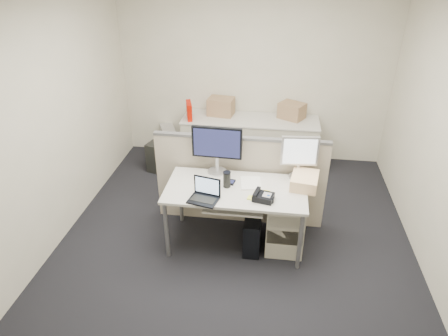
# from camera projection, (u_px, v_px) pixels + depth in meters

# --- Properties ---
(floor) EXTENTS (4.00, 4.50, 0.01)m
(floor) POSITION_uv_depth(u_px,v_px,m) (235.00, 242.00, 4.60)
(floor) COLOR black
(floor) RESTS_ON ground
(wall_back) EXTENTS (4.00, 0.02, 2.70)m
(wall_back) POSITION_uv_depth(u_px,v_px,m) (253.00, 72.00, 5.89)
(wall_back) COLOR #BAB6A0
(wall_back) RESTS_ON ground
(wall_front) EXTENTS (4.00, 0.02, 2.70)m
(wall_front) POSITION_uv_depth(u_px,v_px,m) (188.00, 320.00, 2.00)
(wall_front) COLOR #BAB6A0
(wall_front) RESTS_ON ground
(wall_left) EXTENTS (0.02, 4.50, 2.70)m
(wall_left) POSITION_uv_depth(u_px,v_px,m) (47.00, 124.00, 4.18)
(wall_left) COLOR #BAB6A0
(wall_left) RESTS_ON ground
(desk) EXTENTS (1.50, 0.75, 0.73)m
(desk) POSITION_uv_depth(u_px,v_px,m) (236.00, 193.00, 4.28)
(desk) COLOR #B9B6AD
(desk) RESTS_ON floor
(keyboard_tray) EXTENTS (0.62, 0.32, 0.02)m
(keyboard_tray) POSITION_uv_depth(u_px,v_px,m) (234.00, 206.00, 4.14)
(keyboard_tray) COLOR #B9B6AD
(keyboard_tray) RESTS_ON desk
(drawer_pedestal) EXTENTS (0.40, 0.55, 0.65)m
(drawer_pedestal) POSITION_uv_depth(u_px,v_px,m) (285.00, 220.00, 4.42)
(drawer_pedestal) COLOR #AFAD99
(drawer_pedestal) RESTS_ON floor
(cubicle_partition) EXTENTS (2.00, 0.06, 1.10)m
(cubicle_partition) POSITION_uv_depth(u_px,v_px,m) (240.00, 181.00, 4.72)
(cubicle_partition) COLOR tan
(cubicle_partition) RESTS_ON floor
(back_counter) EXTENTS (2.00, 0.60, 0.72)m
(back_counter) POSITION_uv_depth(u_px,v_px,m) (250.00, 142.00, 6.09)
(back_counter) COLOR #AFAD99
(back_counter) RESTS_ON floor
(monitor_main) EXTENTS (0.57, 0.24, 0.56)m
(monitor_main) POSITION_uv_depth(u_px,v_px,m) (217.00, 150.00, 4.41)
(monitor_main) COLOR black
(monitor_main) RESTS_ON desk
(monitor_small) EXTENTS (0.42, 0.24, 0.49)m
(monitor_small) POSITION_uv_depth(u_px,v_px,m) (299.00, 158.00, 4.32)
(monitor_small) COLOR #B7B7BC
(monitor_small) RESTS_ON desk
(laptop) EXTENTS (0.33, 0.28, 0.22)m
(laptop) POSITION_uv_depth(u_px,v_px,m) (203.00, 192.00, 3.99)
(laptop) COLOR black
(laptop) RESTS_ON desk
(trackball) EXTENTS (0.13, 0.13, 0.05)m
(trackball) POSITION_uv_depth(u_px,v_px,m) (268.00, 199.00, 4.02)
(trackball) COLOR black
(trackball) RESTS_ON desk
(desk_phone) EXTENTS (0.23, 0.20, 0.06)m
(desk_phone) POSITION_uv_depth(u_px,v_px,m) (263.00, 197.00, 4.04)
(desk_phone) COLOR black
(desk_phone) RESTS_ON desk
(paper_stack) EXTENTS (0.25, 0.31, 0.01)m
(paper_stack) POSITION_uv_depth(u_px,v_px,m) (251.00, 183.00, 4.33)
(paper_stack) COLOR silver
(paper_stack) RESTS_ON desk
(sticky_pad) EXTENTS (0.10, 0.10, 0.01)m
(sticky_pad) POSITION_uv_depth(u_px,v_px,m) (252.00, 198.00, 4.07)
(sticky_pad) COLOR #DCE248
(sticky_pad) RESTS_ON desk
(travel_mug) EXTENTS (0.10, 0.10, 0.17)m
(travel_mug) POSITION_uv_depth(u_px,v_px,m) (227.00, 180.00, 4.23)
(travel_mug) COLOR black
(travel_mug) RESTS_ON desk
(banana) EXTENTS (0.18, 0.08, 0.04)m
(banana) POSITION_uv_depth(u_px,v_px,m) (262.00, 192.00, 4.15)
(banana) COLOR yellow
(banana) RESTS_ON desk
(cellphone) EXTENTS (0.08, 0.12, 0.01)m
(cellphone) POSITION_uv_depth(u_px,v_px,m) (232.00, 182.00, 4.34)
(cellphone) COLOR black
(cellphone) RESTS_ON desk
(manila_folders) EXTENTS (0.32, 0.39, 0.13)m
(manila_folders) POSITION_uv_depth(u_px,v_px,m) (305.00, 181.00, 4.25)
(manila_folders) COLOR beige
(manila_folders) RESTS_ON desk
(keyboard) EXTENTS (0.48, 0.22, 0.03)m
(keyboard) POSITION_uv_depth(u_px,v_px,m) (239.00, 203.00, 4.16)
(keyboard) COLOR black
(keyboard) RESTS_ON keyboard_tray
(pc_tower_desk) EXTENTS (0.18, 0.44, 0.41)m
(pc_tower_desk) POSITION_uv_depth(u_px,v_px,m) (253.00, 232.00, 4.43)
(pc_tower_desk) COLOR black
(pc_tower_desk) RESTS_ON floor
(pc_tower_spare_dark) EXTENTS (0.32, 0.52, 0.45)m
(pc_tower_spare_dark) POSITION_uv_depth(u_px,v_px,m) (160.00, 153.00, 6.06)
(pc_tower_spare_dark) COLOR black
(pc_tower_spare_dark) RESTS_ON floor
(pc_tower_spare_silver) EXTENTS (0.39, 0.54, 0.47)m
(pc_tower_spare_silver) POSITION_uv_depth(u_px,v_px,m) (169.00, 142.00, 6.40)
(pc_tower_spare_silver) COLOR #B7B7BC
(pc_tower_spare_silver) RESTS_ON floor
(cardboard_box_left) EXTENTS (0.41, 0.33, 0.28)m
(cardboard_box_left) POSITION_uv_depth(u_px,v_px,m) (221.00, 107.00, 6.01)
(cardboard_box_left) COLOR #9E845B
(cardboard_box_left) RESTS_ON back_counter
(cardboard_box_right) EXTENTS (0.44, 0.41, 0.25)m
(cardboard_box_right) POSITION_uv_depth(u_px,v_px,m) (292.00, 111.00, 5.89)
(cardboard_box_right) COLOR #9E845B
(cardboard_box_right) RESTS_ON back_counter
(red_binder) EXTENTS (0.15, 0.29, 0.27)m
(red_binder) POSITION_uv_depth(u_px,v_px,m) (189.00, 111.00, 5.87)
(red_binder) COLOR #B11002
(red_binder) RESTS_ON back_counter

